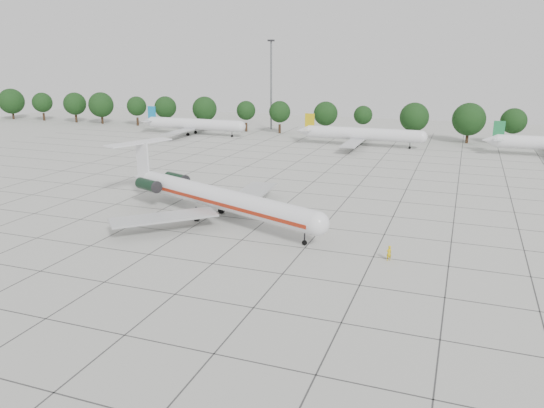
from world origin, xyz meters
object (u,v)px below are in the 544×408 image
object	(u,v)px
main_airliner	(211,196)
ground_crew	(389,253)
floodlight_mast	(271,80)
bg_airliner_c	(362,134)
bg_airliner_b	(194,124)

from	to	relation	value
main_airliner	ground_crew	xyz separation A→B (m)	(25.16, -7.40, -2.27)
main_airliner	floodlight_mast	bearing A→B (deg)	126.52
ground_crew	bg_airliner_c	world-z (taller)	bg_airliner_c
bg_airliner_c	ground_crew	bearing A→B (deg)	-76.91
main_airliner	ground_crew	size ratio (longest dim) A/B	21.16
main_airliner	bg_airliner_b	bearing A→B (deg)	141.57
ground_crew	floodlight_mast	size ratio (longest dim) A/B	0.07
main_airliner	bg_airliner_c	size ratio (longest dim) A/B	1.29
ground_crew	main_airliner	bearing A→B (deg)	-59.06
floodlight_mast	ground_crew	bearing A→B (deg)	-62.71
main_airliner	bg_airliner_c	bearing A→B (deg)	104.30
bg_airliner_b	main_airliner	bearing A→B (deg)	-60.10
ground_crew	floodlight_mast	bearing A→B (deg)	-105.37
ground_crew	floodlight_mast	xyz separation A→B (m)	(-47.72, 92.49, 13.42)
main_airliner	bg_airliner_c	distance (m)	65.33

